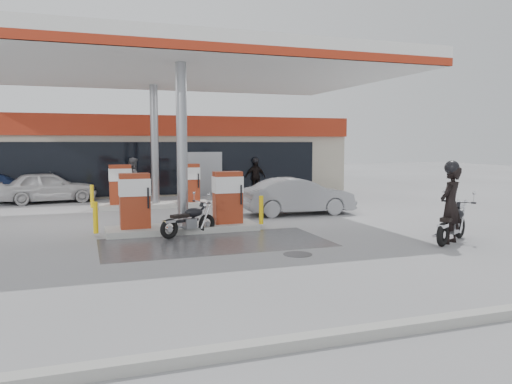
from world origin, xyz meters
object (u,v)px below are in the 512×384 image
parked_motorcycle (189,221)px  parked_car_right (226,182)px  attendant (134,179)px  pump_island_far (155,190)px  main_motorcycle (452,225)px  pump_island_near (183,208)px  hatchback_silver (298,196)px  biker_walking (256,177)px  biker_main (451,205)px  sedan_white (48,187)px

parked_motorcycle → parked_car_right: size_ratio=0.46×
attendant → parked_car_right: 5.72m
pump_island_far → main_motorcycle: bearing=-56.8°
pump_island_near → hatchback_silver: 5.24m
parked_car_right → biker_walking: bearing=-120.1°
parked_motorcycle → biker_walking: biker_walking is taller
parked_car_right → pump_island_far: bearing=161.9°
parked_motorcycle → pump_island_far: bearing=66.4°
attendant → hatchback_silver: (5.36, -6.60, -0.32)m
parked_motorcycle → attendant: (-0.64, 9.58, 0.57)m
main_motorcycle → biker_walking: (-0.83, 13.77, 0.42)m
main_motorcycle → attendant: attendant is taller
biker_main → biker_walking: 13.90m
biker_walking → main_motorcycle: bearing=-82.8°
pump_island_far → main_motorcycle: (6.51, -9.97, -0.24)m
biker_main → attendant: 14.64m
pump_island_near → pump_island_far: size_ratio=1.00×
parked_motorcycle → biker_walking: 12.00m
sedan_white → attendant: 3.72m
sedan_white → parked_car_right: (8.79, 2.13, -0.16)m
pump_island_far → attendant: size_ratio=2.58×
pump_island_near → parked_motorcycle: size_ratio=2.91×
pump_island_near → main_motorcycle: size_ratio=2.81×
hatchback_silver → pump_island_far: bearing=54.6°
sedan_white → main_motorcycle: bearing=-148.1°
pump_island_far → main_motorcycle: 11.91m
pump_island_far → parked_motorcycle: pump_island_far is taller
biker_walking → attendant: bearing=-167.2°
pump_island_near → sedan_white: bearing=115.0°
main_motorcycle → parked_motorcycle: (-6.48, 3.19, -0.05)m
parked_motorcycle → hatchback_silver: bearing=8.4°
attendant → hatchback_silver: bearing=-146.6°
biker_main → hatchback_silver: (-1.59, 6.28, -0.35)m
pump_island_far → hatchback_silver: (4.76, -3.80, -0.03)m
pump_island_near → biker_main: bearing=-32.7°
pump_island_near → hatchback_silver: (4.76, 2.20, -0.03)m
main_motorcycle → biker_main: bearing=-178.8°
attendant → biker_walking: bearing=-86.6°
parked_car_right → biker_walking: size_ratio=2.16×
pump_island_far → biker_walking: biker_walking is taller
pump_island_near → main_motorcycle: pump_island_near is taller
sedan_white → attendant: (3.69, -0.40, 0.30)m
pump_island_near → biker_main: 7.56m
hatchback_silver → biker_main: bearing=-162.5°
pump_island_near → parked_motorcycle: 0.83m
pump_island_far → biker_walking: bearing=33.8°
biker_main → sedan_white: size_ratio=0.50×
parked_motorcycle → sedan_white: 10.88m
sedan_white → biker_walking: size_ratio=2.30×
sedan_white → parked_car_right: size_ratio=1.07×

